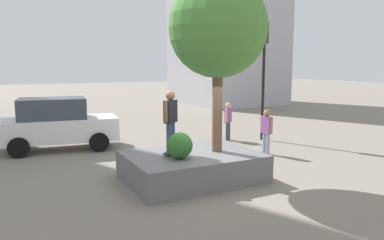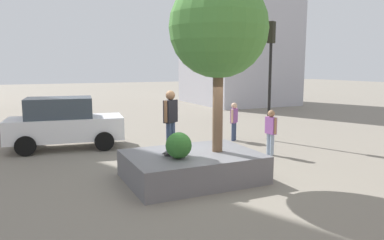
# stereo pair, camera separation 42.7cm
# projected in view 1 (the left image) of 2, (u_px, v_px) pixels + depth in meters

# --- Properties ---
(ground_plane) EXTENTS (120.00, 120.00, 0.00)m
(ground_plane) POSITION_uv_depth(u_px,v_px,m) (195.00, 178.00, 9.99)
(ground_plane) COLOR gray
(planter_ledge) EXTENTS (3.47, 2.54, 0.73)m
(planter_ledge) POSITION_uv_depth(u_px,v_px,m) (192.00, 166.00, 9.80)
(planter_ledge) COLOR slate
(planter_ledge) RESTS_ON ground
(plaza_tree) EXTENTS (2.62, 2.62, 4.62)m
(plaza_tree) POSITION_uv_depth(u_px,v_px,m) (218.00, 29.00, 9.51)
(plaza_tree) COLOR brown
(plaza_tree) RESTS_ON planter_ledge
(boxwood_shrub) EXTENTS (0.67, 0.67, 0.67)m
(boxwood_shrub) POSITION_uv_depth(u_px,v_px,m) (180.00, 145.00, 9.14)
(boxwood_shrub) COLOR #2D6628
(boxwood_shrub) RESTS_ON planter_ledge
(skateboard) EXTENTS (0.68, 0.74, 0.07)m
(skateboard) POSITION_uv_depth(u_px,v_px,m) (171.00, 151.00, 9.70)
(skateboard) COLOR black
(skateboard) RESTS_ON planter_ledge
(skateboarder) EXTENTS (0.46, 0.40, 1.61)m
(skateboarder) POSITION_uv_depth(u_px,v_px,m) (171.00, 116.00, 9.56)
(skateboarder) COLOR navy
(skateboarder) RESTS_ON skateboard
(police_car) EXTENTS (4.29, 2.34, 1.91)m
(police_car) POSITION_uv_depth(u_px,v_px,m) (58.00, 124.00, 13.25)
(police_car) COLOR white
(police_car) RESTS_ON ground
(traffic_light_corner) EXTENTS (0.36, 0.37, 4.81)m
(traffic_light_corner) POSITION_uv_depth(u_px,v_px,m) (264.00, 61.00, 14.76)
(traffic_light_corner) COLOR black
(traffic_light_corner) RESTS_ON ground
(pedestrian_crossing) EXTENTS (0.24, 0.53, 1.57)m
(pedestrian_crossing) POSITION_uv_depth(u_px,v_px,m) (266.00, 129.00, 12.55)
(pedestrian_crossing) COLOR #8C9EB7
(pedestrian_crossing) RESTS_ON ground
(bystander_watching) EXTENTS (0.44, 0.40, 1.57)m
(bystander_watching) POSITION_uv_depth(u_px,v_px,m) (228.00, 119.00, 14.96)
(bystander_watching) COLOR navy
(bystander_watching) RESTS_ON ground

